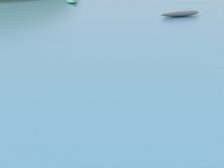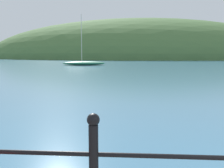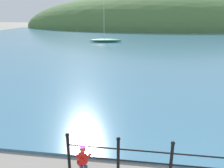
# 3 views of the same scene
# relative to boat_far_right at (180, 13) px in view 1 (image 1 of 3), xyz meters

# --- Properties ---
(boat_far_right) EXTENTS (4.67, 2.13, 0.59)m
(boat_far_right) POSITION_rel_boat_far_right_xyz_m (0.00, 0.00, 0.00)
(boat_far_right) COLOR gray
(boat_far_right) RESTS_ON water
(boat_green_fishing) EXTENTS (1.92, 3.54, 0.55)m
(boat_green_fishing) POSITION_rel_boat_far_right_xyz_m (2.05, 19.74, -0.02)
(boat_green_fishing) COLOR #287551
(boat_green_fishing) RESTS_ON water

